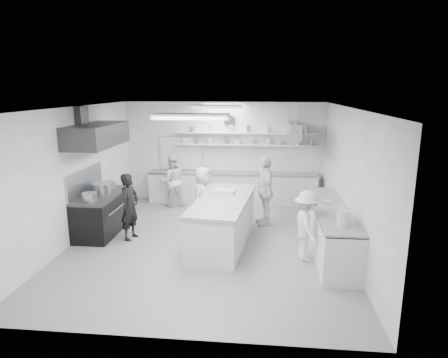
# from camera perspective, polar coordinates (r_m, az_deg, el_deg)

# --- Properties ---
(floor) EXTENTS (6.00, 7.00, 0.02)m
(floor) POSITION_cam_1_polar(r_m,az_deg,el_deg) (8.95, -2.41, -9.28)
(floor) COLOR gray
(floor) RESTS_ON ground
(ceiling) EXTENTS (6.00, 7.00, 0.02)m
(ceiling) POSITION_cam_1_polar(r_m,az_deg,el_deg) (8.28, -2.61, 10.43)
(ceiling) COLOR white
(ceiling) RESTS_ON wall_back
(wall_back) EXTENTS (6.00, 0.04, 3.00)m
(wall_back) POSITION_cam_1_polar(r_m,az_deg,el_deg) (11.90, -0.10, 3.94)
(wall_back) COLOR silver
(wall_back) RESTS_ON floor
(wall_front) EXTENTS (6.00, 0.04, 3.00)m
(wall_front) POSITION_cam_1_polar(r_m,az_deg,el_deg) (5.20, -8.07, -8.41)
(wall_front) COLOR silver
(wall_front) RESTS_ON floor
(wall_left) EXTENTS (0.04, 7.00, 3.00)m
(wall_left) POSITION_cam_1_polar(r_m,az_deg,el_deg) (9.39, -20.93, 0.59)
(wall_left) COLOR silver
(wall_left) RESTS_ON floor
(wall_right) EXTENTS (0.04, 7.00, 3.00)m
(wall_right) POSITION_cam_1_polar(r_m,az_deg,el_deg) (8.60, 17.71, -0.26)
(wall_right) COLOR silver
(wall_right) RESTS_ON floor
(stove) EXTENTS (0.80, 1.80, 0.90)m
(stove) POSITION_cam_1_polar(r_m,az_deg,el_deg) (9.84, -17.31, -4.93)
(stove) COLOR black
(stove) RESTS_ON floor
(exhaust_hood) EXTENTS (0.85, 2.00, 0.50)m
(exhaust_hood) POSITION_cam_1_polar(r_m,az_deg,el_deg) (9.45, -18.10, 6.11)
(exhaust_hood) COLOR #363638
(exhaust_hood) RESTS_ON wall_left
(back_counter) EXTENTS (5.00, 0.60, 0.92)m
(back_counter) POSITION_cam_1_polar(r_m,az_deg,el_deg) (11.79, 1.21, -1.31)
(back_counter) COLOR silver
(back_counter) RESTS_ON floor
(shelf_lower) EXTENTS (4.20, 0.26, 0.04)m
(shelf_lower) POSITION_cam_1_polar(r_m,az_deg,el_deg) (11.68, 3.27, 4.99)
(shelf_lower) COLOR silver
(shelf_lower) RESTS_ON wall_back
(shelf_upper) EXTENTS (4.20, 0.26, 0.04)m
(shelf_upper) POSITION_cam_1_polar(r_m,az_deg,el_deg) (11.64, 3.29, 6.69)
(shelf_upper) COLOR silver
(shelf_upper) RESTS_ON wall_back
(pass_through_window) EXTENTS (1.30, 0.04, 1.00)m
(pass_through_window) POSITION_cam_1_polar(r_m,az_deg,el_deg) (12.09, -6.26, 3.77)
(pass_through_window) COLOR black
(pass_through_window) RESTS_ON wall_back
(wall_clock) EXTENTS (0.32, 0.05, 0.32)m
(wall_clock) POSITION_cam_1_polar(r_m,az_deg,el_deg) (11.73, 0.86, 8.48)
(wall_clock) COLOR white
(wall_clock) RESTS_ON wall_back
(right_counter) EXTENTS (0.74, 3.30, 0.94)m
(right_counter) POSITION_cam_1_polar(r_m,az_deg,el_deg) (8.63, 15.21, -7.19)
(right_counter) COLOR silver
(right_counter) RESTS_ON floor
(pot_rack) EXTENTS (0.30, 1.60, 0.40)m
(pot_rack) POSITION_cam_1_polar(r_m,az_deg,el_deg) (10.67, 10.11, 7.01)
(pot_rack) COLOR #969AA3
(pot_rack) RESTS_ON ceiling
(light_fixture_front) EXTENTS (1.30, 0.25, 0.10)m
(light_fixture_front) POSITION_cam_1_polar(r_m,az_deg,el_deg) (6.51, -4.91, 9.06)
(light_fixture_front) COLOR silver
(light_fixture_front) RESTS_ON ceiling
(light_fixture_rear) EXTENTS (1.30, 0.25, 0.10)m
(light_fixture_rear) POSITION_cam_1_polar(r_m,az_deg,el_deg) (10.07, -1.10, 10.51)
(light_fixture_rear) COLOR silver
(light_fixture_rear) RESTS_ON ceiling
(prep_island) EXTENTS (1.29, 2.78, 0.99)m
(prep_island) POSITION_cam_1_polar(r_m,az_deg,el_deg) (8.71, -0.18, -6.34)
(prep_island) COLOR silver
(prep_island) RESTS_ON floor
(stove_pot) EXTENTS (0.44, 0.44, 0.28)m
(stove_pot) POSITION_cam_1_polar(r_m,az_deg,el_deg) (9.74, -17.40, -1.43)
(stove_pot) COLOR #969AA3
(stove_pot) RESTS_ON stove
(cook_stove) EXTENTS (0.49, 0.63, 1.53)m
(cook_stove) POSITION_cam_1_polar(r_m,az_deg,el_deg) (9.16, -13.55, -3.95)
(cook_stove) COLOR black
(cook_stove) RESTS_ON floor
(cook_back) EXTENTS (0.91, 0.83, 1.54)m
(cook_back) POSITION_cam_1_polar(r_m,az_deg,el_deg) (11.47, -7.59, -0.24)
(cook_back) COLOR silver
(cook_back) RESTS_ON floor
(cook_island_left) EXTENTS (0.71, 0.86, 1.50)m
(cook_island_left) POSITION_cam_1_polar(r_m,az_deg,el_deg) (9.81, -3.05, -2.56)
(cook_island_left) COLOR silver
(cook_island_left) RESTS_ON floor
(cook_island_right) EXTENTS (0.63, 1.10, 1.76)m
(cook_island_right) POSITION_cam_1_polar(r_m,az_deg,el_deg) (9.89, 5.98, -1.69)
(cook_island_right) COLOR silver
(cook_island_right) RESTS_ON floor
(cook_right) EXTENTS (0.71, 1.01, 1.43)m
(cook_right) POSITION_cam_1_polar(r_m,az_deg,el_deg) (8.02, 11.98, -6.70)
(cook_right) COLOR silver
(cook_right) RESTS_ON floor
(bowl_island_a) EXTENTS (0.28, 0.28, 0.06)m
(bowl_island_a) POSITION_cam_1_polar(r_m,az_deg,el_deg) (8.90, -1.21, -2.38)
(bowl_island_a) COLOR #969AA3
(bowl_island_a) RESTS_ON prep_island
(bowl_island_b) EXTENTS (0.21, 0.21, 0.06)m
(bowl_island_b) POSITION_cam_1_polar(r_m,az_deg,el_deg) (7.91, 0.89, -4.39)
(bowl_island_b) COLOR silver
(bowl_island_b) RESTS_ON prep_island
(bowl_right) EXTENTS (0.25, 0.25, 0.06)m
(bowl_right) POSITION_cam_1_polar(r_m,az_deg,el_deg) (8.80, 14.40, -3.32)
(bowl_right) COLOR silver
(bowl_right) RESTS_ON right_counter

